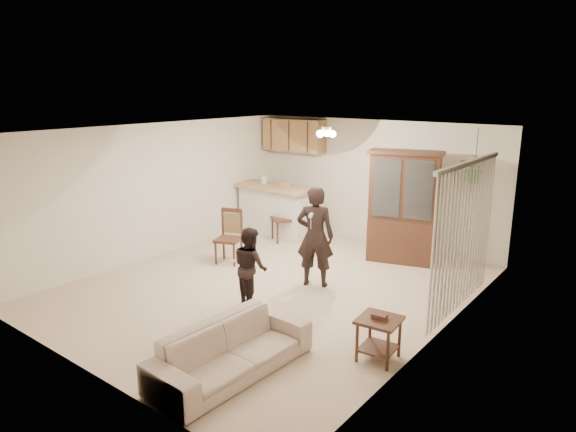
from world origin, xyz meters
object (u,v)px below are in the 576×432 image
Objects in this scene: china_hutch at (403,208)px; side_table at (379,338)px; chair_bar at (229,248)px; chair_hutch_right at (384,243)px; sofa at (231,343)px; child at (250,261)px; chair_hutch_left at (284,227)px; adult at (315,232)px.

side_table is (1.36, -3.41, -0.74)m from china_hutch.
chair_hutch_right is (2.10, 2.02, -0.01)m from chair_bar.
sofa is at bearing -66.12° from chair_bar.
child reaches higher than chair_hutch_left.
chair_hutch_right reaches higher than sofa.
chair_hutch_left is at bearing -38.31° from child.
adult is 2.61m from chair_hutch_left.
sofa is at bearing -103.79° from china_hutch.
chair_bar is 2.92m from chair_hutch_right.
chair_bar reaches higher than side_table.
chair_hutch_right is (0.22, 1.97, -0.63)m from adult.
sofa is at bearing 57.34° from chair_hutch_right.
side_table is at bearing -164.58° from child.
child is at bearing -57.08° from chair_bar.
chair_bar is (-1.88, -0.05, -0.62)m from adult.
chair_hutch_right is (0.52, 3.18, -0.41)m from child.
side_table is (1.16, 1.27, -0.10)m from sofa.
china_hutch is 2.09× the size of chair_bar.
sofa is at bearing -23.31° from chair_hutch_left.
chair_hutch_left reaches higher than chair_bar.
adult is at bearing -81.95° from child.
chair_hutch_left is at bearing -30.88° from chair_hutch_right.
adult is at bearing 44.09° from chair_hutch_right.
side_table is 0.54× the size of chair_hutch_left.
chair_hutch_right is (2.16, 0.32, -0.03)m from chair_hutch_left.
child is 3.31m from chair_hutch_left.
china_hutch is at bearing -83.66° from child.
chair_hutch_left reaches higher than sofa.
side_table is 0.59× the size of chair_bar.
chair_bar is at bearing 4.47° from chair_hutch_right.
chair_hutch_right reaches higher than side_table.
china_hutch reaches higher than chair_hutch_right.
adult is at bearing -122.92° from china_hutch.
chair_bar is (-2.46, -2.00, -0.73)m from china_hutch.
sofa reaches higher than side_table.
chair_bar is (-2.66, 2.69, -0.09)m from sofa.
adult is (-0.78, 2.74, 0.53)m from sofa.
adult reaches higher than chair_hutch_left.
china_hutch is 2.63m from chair_hutch_left.
child is 2.34× the size of side_table.
chair_hutch_left reaches higher than side_table.
sofa is 5.16m from chair_hutch_left.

